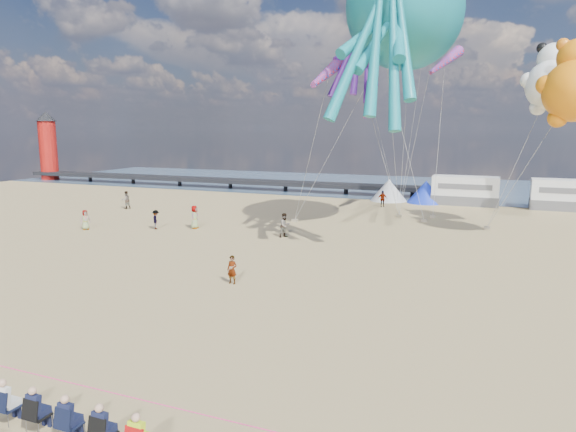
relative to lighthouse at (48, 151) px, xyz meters
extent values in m
plane|color=tan|center=(56.00, -44.00, -4.50)|extent=(120.00, 120.00, 0.00)
plane|color=#3D5975|center=(56.00, 11.00, -4.48)|extent=(120.00, 120.00, 0.00)
cube|color=black|center=(28.00, 0.00, -3.50)|extent=(60.00, 3.00, 0.50)
cylinder|color=#A5140F|center=(0.00, 0.00, 0.00)|extent=(2.60, 2.60, 9.00)
cube|color=silver|center=(62.00, -4.00, -3.00)|extent=(6.60, 2.50, 3.00)
cube|color=silver|center=(71.50, -4.00, -3.00)|extent=(6.60, 2.50, 3.00)
cone|color=white|center=(54.00, -4.00, -3.30)|extent=(4.00, 4.00, 2.40)
cone|color=#1933CC|center=(58.00, -4.00, -3.30)|extent=(4.00, 4.00, 2.40)
cylinder|color=#F2338C|center=(56.00, -49.00, -4.48)|extent=(34.00, 0.03, 0.03)
imported|color=tan|center=(52.62, -37.76, -3.76)|extent=(0.55, 0.37, 1.49)
imported|color=#7F6659|center=(35.02, -29.45, -3.71)|extent=(0.62, 0.69, 1.58)
imported|color=#7F6659|center=(50.75, -26.17, -3.60)|extent=(0.94, 1.05, 1.80)
imported|color=#7F6659|center=(40.07, -27.17, -3.73)|extent=(0.90, 0.95, 1.54)
imported|color=#7F6659|center=(54.30, -8.71, -3.67)|extent=(1.21, 0.93, 1.65)
imported|color=#7F6659|center=(42.76, -25.77, -3.57)|extent=(0.55, 0.74, 1.85)
imported|color=#7F6659|center=(30.90, -19.59, -3.62)|extent=(0.86, 1.02, 1.77)
cube|color=gray|center=(49.08, -19.90, -4.39)|extent=(0.50, 0.35, 0.22)
cube|color=gray|center=(59.39, -15.66, -4.39)|extent=(0.50, 0.35, 0.22)
cube|color=gray|center=(64.51, -17.20, -4.39)|extent=(0.50, 0.35, 0.22)
cube|color=gray|center=(59.85, -13.26, -4.39)|extent=(0.50, 0.35, 0.22)
cube|color=gray|center=(56.99, -14.17, -4.39)|extent=(0.50, 0.35, 0.22)
camera|label=1|loc=(64.93, -60.34, 3.44)|focal=32.00mm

